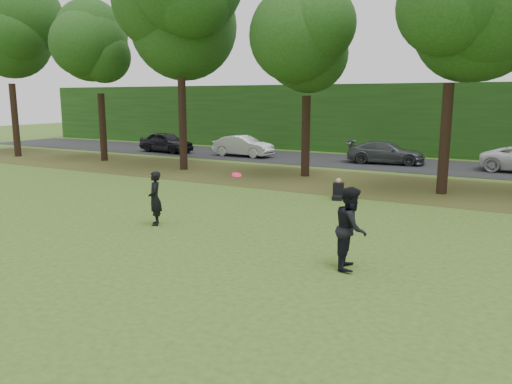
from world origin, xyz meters
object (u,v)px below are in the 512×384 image
player_left (155,198)px  player_right (351,228)px  frisbee (237,175)px  seated_person (338,191)px

player_left → player_right: bearing=42.3°
player_left → frisbee: bearing=43.9°
frisbee → player_right: bearing=-9.5°
player_left → player_right: size_ratio=0.88×
frisbee → seated_person: bearing=86.7°
frisbee → seated_person: (0.41, 7.22, -1.60)m
player_left → seated_person: size_ratio=2.09×
player_left → seated_person: bearing=112.1°
player_right → player_left: bearing=68.2°
frisbee → seated_person: size_ratio=0.34×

